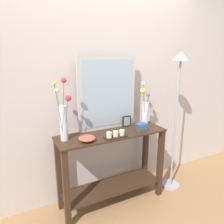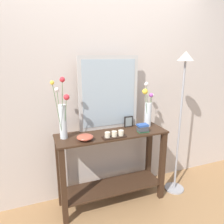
{
  "view_description": "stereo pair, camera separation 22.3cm",
  "coord_description": "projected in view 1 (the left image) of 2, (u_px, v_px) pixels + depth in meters",
  "views": [
    {
      "loc": [
        -0.98,
        -1.92,
        1.68
      ],
      "look_at": [
        0.0,
        0.0,
        1.09
      ],
      "focal_mm": 34.0,
      "sensor_mm": 36.0,
      "label": 1
    },
    {
      "loc": [
        -0.78,
        -2.01,
        1.68
      ],
      "look_at": [
        0.0,
        0.0,
        1.09
      ],
      "focal_mm": 34.0,
      "sensor_mm": 36.0,
      "label": 2
    }
  ],
  "objects": [
    {
      "name": "mirror_leaning",
      "position": [
        107.0,
        93.0,
        2.33
      ],
      "size": [
        0.69,
        0.03,
        0.81
      ],
      "color": "#B7B2AD",
      "rests_on": "console_table"
    },
    {
      "name": "floor_lamp",
      "position": [
        177.0,
        100.0,
        2.51
      ],
      "size": [
        0.24,
        0.24,
        1.71
      ],
      "color": "#9E9EA3",
      "rests_on": "ground"
    },
    {
      "name": "ground_plane",
      "position": [
        112.0,
        201.0,
        2.52
      ],
      "size": [
        7.0,
        6.0,
        0.02
      ],
      "primitive_type": "cube",
      "color": "#997047"
    },
    {
      "name": "wall_back",
      "position": [
        100.0,
        84.0,
        2.43
      ],
      "size": [
        6.4,
        0.08,
        2.7
      ],
      "primitive_type": "cube",
      "color": "beige",
      "rests_on": "ground"
    },
    {
      "name": "picture_frame_small",
      "position": [
        127.0,
        121.0,
        2.49
      ],
      "size": [
        0.11,
        0.01,
        0.13
      ],
      "color": "black",
      "rests_on": "console_table"
    },
    {
      "name": "candle_tray",
      "position": [
        116.0,
        135.0,
        2.17
      ],
      "size": [
        0.24,
        0.09,
        0.07
      ],
      "color": "black",
      "rests_on": "console_table"
    },
    {
      "name": "console_table",
      "position": [
        112.0,
        162.0,
        2.39
      ],
      "size": [
        1.21,
        0.38,
        0.86
      ],
      "color": "#382316",
      "rests_on": "ground"
    },
    {
      "name": "vase_right",
      "position": [
        145.0,
        108.0,
        2.5
      ],
      "size": [
        0.2,
        0.15,
        0.52
      ],
      "color": "silver",
      "rests_on": "console_table"
    },
    {
      "name": "tall_vase_left",
      "position": [
        63.0,
        117.0,
        2.03
      ],
      "size": [
        0.17,
        0.23,
        0.62
      ],
      "color": "silver",
      "rests_on": "console_table"
    },
    {
      "name": "decorative_bowl",
      "position": [
        87.0,
        138.0,
        2.07
      ],
      "size": [
        0.17,
        0.17,
        0.06
      ],
      "color": "#B24C38",
      "rests_on": "console_table"
    },
    {
      "name": "book_stack",
      "position": [
        142.0,
        127.0,
        2.35
      ],
      "size": [
        0.13,
        0.1,
        0.09
      ],
      "color": "#388E56",
      "rests_on": "console_table"
    }
  ]
}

